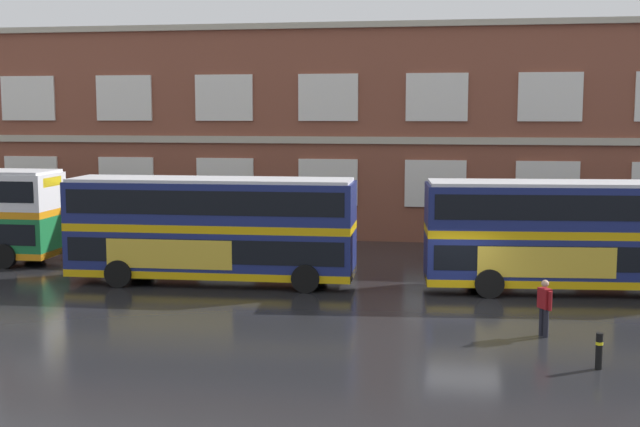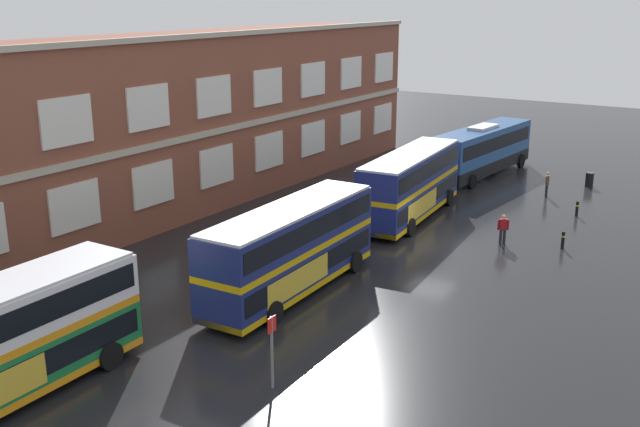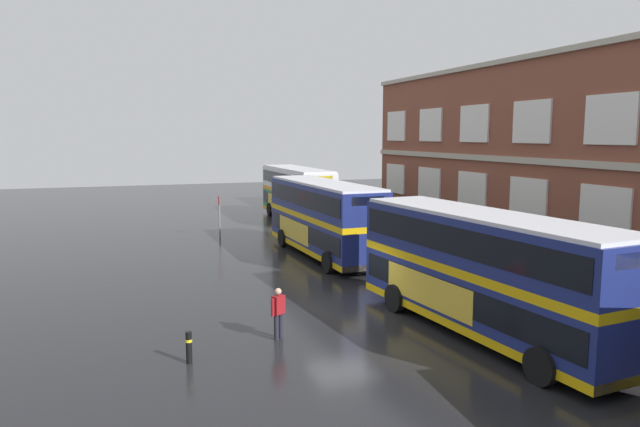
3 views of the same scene
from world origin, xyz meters
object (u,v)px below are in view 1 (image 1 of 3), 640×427
double_decker_middle (212,228)px  double_decker_far (577,234)px  waiting_passenger (544,305)px  safety_bollard_west (599,351)px

double_decker_middle → double_decker_far: bearing=2.7°
waiting_passenger → safety_bollard_west: (1.09, -2.99, -0.44)m
double_decker_far → safety_bollard_west: double_decker_far is taller
double_decker_middle → waiting_passenger: size_ratio=6.52×
double_decker_far → safety_bollard_west: bearing=-94.1°
double_decker_middle → safety_bollard_west: bearing=-34.3°
double_decker_far → waiting_passenger: size_ratio=6.59×
waiting_passenger → safety_bollard_west: 3.21m
double_decker_far → safety_bollard_west: size_ratio=11.78×
double_decker_far → waiting_passenger: 6.85m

